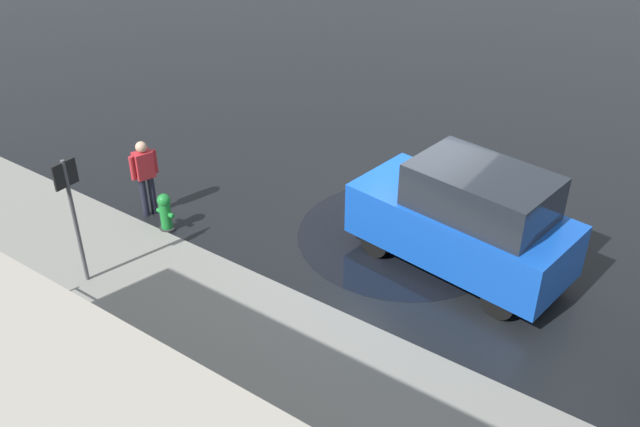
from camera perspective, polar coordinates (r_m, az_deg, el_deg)
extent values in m
plane|color=black|center=(13.88, 6.59, -1.75)|extent=(60.00, 60.00, 0.00)
cube|color=slate|center=(11.13, -4.42, -11.57)|extent=(24.00, 3.20, 0.04)
cube|color=blue|center=(12.78, 11.15, -1.19)|extent=(4.08, 2.17, 0.99)
cube|color=#1E232B|center=(12.20, 12.80, 1.72)|extent=(2.51, 1.77, 0.77)
cylinder|color=black|center=(13.15, 4.54, -2.18)|extent=(0.62, 0.29, 0.60)
cylinder|color=black|center=(14.13, 8.16, 0.25)|extent=(0.62, 0.29, 0.60)
cylinder|color=black|center=(12.07, 14.18, -6.79)|extent=(0.62, 0.29, 0.60)
cylinder|color=black|center=(13.14, 17.32, -3.78)|extent=(0.62, 0.29, 0.60)
cylinder|color=#197A2D|center=(14.10, -12.23, -0.22)|extent=(0.22, 0.22, 0.62)
sphere|color=#197A2D|center=(13.92, -12.40, 1.04)|extent=(0.26, 0.26, 0.26)
cylinder|color=#197A2D|center=(13.96, -11.81, -0.16)|extent=(0.10, 0.09, 0.09)
cylinder|color=#197A2D|center=(14.17, -12.71, 0.24)|extent=(0.10, 0.09, 0.09)
cylinder|color=#2D2D2D|center=(14.25, -12.10, -1.17)|extent=(0.31, 0.31, 0.06)
cube|color=#B2262D|center=(14.30, -13.93, 3.81)|extent=(0.34, 0.42, 0.55)
sphere|color=tan|center=(14.13, -14.13, 5.18)|extent=(0.22, 0.22, 0.22)
cylinder|color=#1E1E2D|center=(14.66, -13.26, 1.51)|extent=(0.13, 0.13, 0.85)
cylinder|color=#1E1E2D|center=(14.61, -13.89, 1.29)|extent=(0.13, 0.13, 0.85)
cylinder|color=#B2262D|center=(14.38, -13.07, 4.10)|extent=(0.09, 0.09, 0.50)
cylinder|color=#B2262D|center=(14.22, -14.80, 3.52)|extent=(0.09, 0.09, 0.50)
cylinder|color=#B7BABF|center=(9.87, -8.69, -14.97)|extent=(0.04, 0.04, 1.05)
cylinder|color=#B7BABF|center=(11.12, -16.97, -9.75)|extent=(0.04, 0.04, 1.05)
cylinder|color=#B7BABF|center=(12.62, -23.25, -5.53)|extent=(0.04, 0.04, 1.05)
cylinder|color=#B7BABF|center=(9.53, -8.92, -13.03)|extent=(8.63, 0.04, 0.04)
cylinder|color=#B7BABF|center=(9.83, -8.71, -14.76)|extent=(8.63, 0.04, 0.04)
cylinder|color=#4C4C51|center=(12.61, -18.95, -0.79)|extent=(0.07, 0.07, 2.40)
cube|color=black|center=(12.15, -19.72, 2.97)|extent=(0.04, 0.44, 0.44)
cylinder|color=black|center=(13.86, 6.59, -1.76)|extent=(4.06, 4.06, 0.01)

